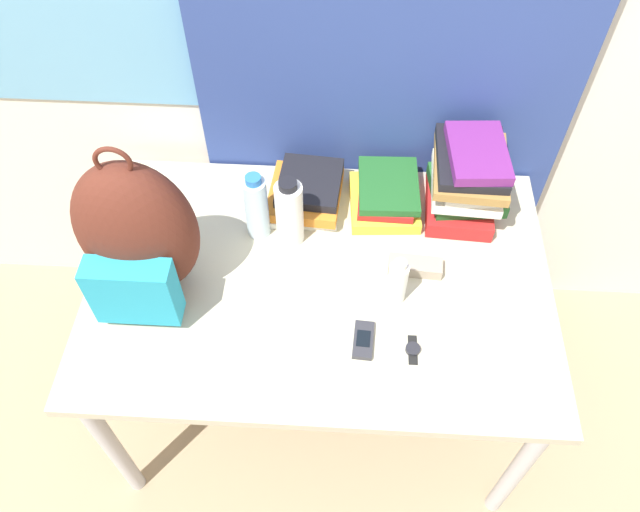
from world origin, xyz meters
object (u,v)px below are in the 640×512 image
(backpack, at_px, (137,236))
(book_stack_left, at_px, (307,192))
(wristwatch, at_px, (413,349))
(book_stack_center, at_px, (386,196))
(sunscreen_bottle, at_px, (397,282))
(cell_phone, at_px, (363,340))
(water_bottle, at_px, (256,207))
(sports_bottle, at_px, (289,213))
(book_stack_right, at_px, (467,179))
(sunglasses_case, at_px, (415,266))

(backpack, height_order, book_stack_left, backpack)
(backpack, xyz_separation_m, wristwatch, (0.71, -0.17, -0.21))
(book_stack_left, xyz_separation_m, book_stack_center, (0.24, -0.00, -0.00))
(sunscreen_bottle, xyz_separation_m, cell_phone, (-0.08, -0.14, -0.07))
(water_bottle, height_order, sports_bottle, sports_bottle)
(sports_bottle, relative_size, wristwatch, 2.74)
(book_stack_left, relative_size, cell_phone, 2.22)
(backpack, xyz_separation_m, book_stack_center, (0.64, 0.33, -0.17))
(sunscreen_bottle, bearing_deg, sports_bottle, 147.04)
(cell_phone, bearing_deg, water_bottle, 131.30)
(cell_phone, bearing_deg, book_stack_right, 59.39)
(book_stack_right, distance_m, sports_bottle, 0.53)
(book_stack_left, relative_size, sports_bottle, 1.07)
(water_bottle, height_order, sunscreen_bottle, water_bottle)
(book_stack_right, height_order, sunglasses_case, book_stack_right)
(water_bottle, distance_m, sunscreen_bottle, 0.46)
(book_stack_right, bearing_deg, wristwatch, -107.57)
(book_stack_left, height_order, book_stack_right, book_stack_right)
(backpack, bearing_deg, sports_bottle, 27.36)
(book_stack_right, relative_size, sports_bottle, 1.25)
(book_stack_right, bearing_deg, cell_phone, -120.61)
(book_stack_center, xyz_separation_m, sunscreen_bottle, (0.03, -0.34, 0.03))
(backpack, height_order, sunscreen_bottle, backpack)
(book_stack_left, xyz_separation_m, cell_phone, (0.18, -0.49, -0.03))
(water_bottle, xyz_separation_m, sunglasses_case, (0.46, -0.12, -0.09))
(book_stack_right, relative_size, sunglasses_case, 1.89)
(backpack, distance_m, book_stack_right, 0.94)
(book_stack_center, relative_size, cell_phone, 2.25)
(book_stack_center, distance_m, sunscreen_bottle, 0.34)
(book_stack_right, xyz_separation_m, water_bottle, (-0.60, -0.13, -0.01))
(sunglasses_case, relative_size, wristwatch, 1.81)
(book_stack_left, bearing_deg, book_stack_center, -0.10)
(book_stack_left, distance_m, sunglasses_case, 0.41)
(water_bottle, xyz_separation_m, cell_phone, (0.32, -0.36, -0.10))
(cell_phone, bearing_deg, wristwatch, -8.11)
(book_stack_center, distance_m, book_stack_right, 0.24)
(sports_bottle, distance_m, cell_phone, 0.42)
(water_bottle, distance_m, cell_phone, 0.49)
(cell_phone, xyz_separation_m, wristwatch, (0.13, -0.02, -0.00))
(book_stack_center, bearing_deg, cell_phone, -96.96)
(backpack, bearing_deg, book_stack_right, 21.13)
(book_stack_right, height_order, cell_phone, book_stack_right)
(backpack, relative_size, sunscreen_bottle, 3.11)
(sports_bottle, bearing_deg, wristwatch, -45.90)
(book_stack_right, bearing_deg, sunscreen_bottle, -120.60)
(book_stack_left, height_order, sunscreen_bottle, sunscreen_bottle)
(backpack, xyz_separation_m, water_bottle, (0.27, 0.21, -0.10))
(backpack, xyz_separation_m, cell_phone, (0.59, -0.15, -0.20))
(book_stack_center, xyz_separation_m, sports_bottle, (-0.28, -0.14, 0.07))
(book_stack_center, xyz_separation_m, sunglasses_case, (0.08, -0.24, -0.02))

